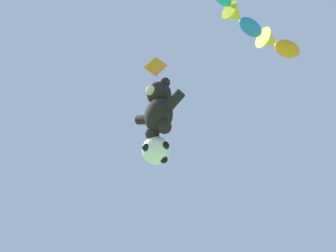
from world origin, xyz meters
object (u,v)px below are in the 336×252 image
Objects in this scene: soccer_ball_kite at (156,150)px; diamond_kite at (156,69)px; teddy_bear_kite at (159,108)px; fish_kite_tangerine at (278,45)px; fish_kite_cobalt at (243,21)px.

diamond_kite is at bearing 141.59° from soccer_ball_kite.
teddy_bear_kite is 1.59m from soccer_ball_kite.
fish_kite_cobalt is at bearing -98.93° from fish_kite_tangerine.
diamond_kite is (-5.15, 0.11, 1.10)m from fish_kite_cobalt.
teddy_bear_kite is 4.94m from diamond_kite.
fish_kite_cobalt reaches higher than soccer_ball_kite.
soccer_ball_kite is at bearing -141.58° from fish_kite_tangerine.
diamond_kite is at bearing 141.88° from teddy_bear_kite.
teddy_bear_kite is 1.31× the size of fish_kite_cobalt.
fish_kite_tangerine is at bearing 43.74° from teddy_bear_kite.
teddy_bear_kite is 0.83× the size of diamond_kite.
teddy_bear_kite is at bearing -157.75° from fish_kite_cobalt.
soccer_ball_kite is at bearing -38.41° from diamond_kite.
teddy_bear_kite is 2.22× the size of soccer_ball_kite.
soccer_ball_kite is 0.37× the size of diamond_kite.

